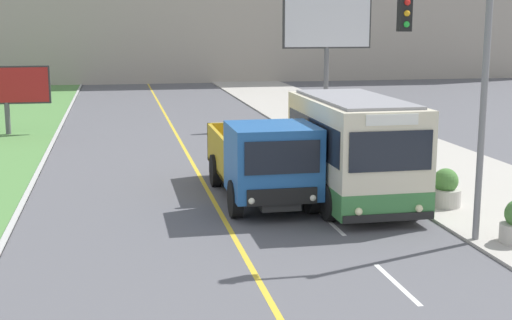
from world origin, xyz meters
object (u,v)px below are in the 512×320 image
Objects in this scene: billboard_large at (327,27)px; billboard_small at (5,87)px; city_bus at (353,151)px; planter_round_second at (445,190)px; traffic_light_mast at (460,79)px; dump_truck at (266,163)px; planter_round_third at (397,166)px; planter_round_far at (362,148)px.

billboard_large is 1.62× the size of billboard_small.
city_bus is 19.57m from billboard_small.
traffic_light_mast is at bearing -112.86° from planter_round_second.
planter_round_second is at bearing -16.30° from dump_truck.
planter_round_third is (2.38, 2.43, -1.03)m from city_bus.
city_bus is at bearing -52.93° from billboard_small.
city_bus is 6.48m from planter_round_far.
planter_round_far is (0.01, 3.51, -0.00)m from planter_round_third.
city_bus is 16.40m from billboard_large.
planter_round_second is 1.01× the size of planter_round_third.
planter_round_second is at bearing -49.57° from billboard_small.
billboard_large is 10.71m from planter_round_far.
city_bus is 5.35× the size of planter_round_far.
traffic_light_mast is (3.66, -4.51, 2.71)m from dump_truck.
traffic_light_mast reaches higher than planter_round_far.
planter_round_second is at bearing -23.88° from city_bus.
billboard_large is (6.37, 15.20, 3.75)m from dump_truck.
traffic_light_mast is 19.92m from billboard_large.
billboard_small is at bearing 179.87° from billboard_large.
dump_truck is 1.02× the size of billboard_large.
planter_round_third is at bearing -42.92° from billboard_small.
billboard_large is at bearing 82.19° from traffic_light_mast.
billboard_large is (2.70, 19.71, 1.04)m from traffic_light_mast.
planter_round_far is (2.39, 5.94, -1.03)m from city_bus.
city_bus is 4.90m from traffic_light_mast.
city_bus reaches higher than dump_truck.
planter_round_far is at bearing 90.28° from planter_round_second.
billboard_small reaches higher than planter_round_second.
billboard_large reaches higher than traffic_light_mast.
billboard_large reaches higher than dump_truck.
dump_truck is 1.65× the size of billboard_small.
billboard_large is 13.95m from planter_round_third.
billboard_large reaches higher than planter_round_far.
billboard_small is at bearing 137.08° from planter_round_third.
traffic_light_mast is 1.54× the size of billboard_small.
planter_round_second is (14.21, -16.68, -1.71)m from billboard_small.
dump_truck is 7.46m from planter_round_far.
billboard_large is (3.84, 15.57, 3.42)m from city_bus.
dump_truck is at bearing -112.73° from billboard_large.
city_bus reaches higher than planter_round_second.
dump_truck reaches higher than planter_round_far.
billboard_large is at bearing -0.13° from billboard_small.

